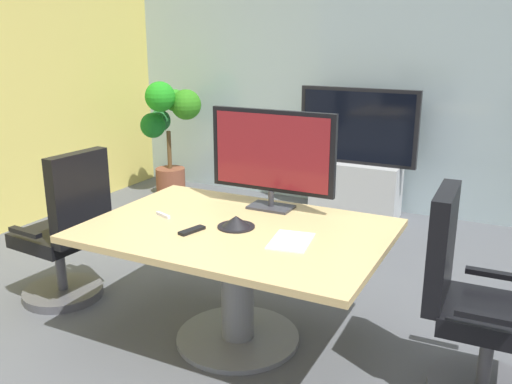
{
  "coord_description": "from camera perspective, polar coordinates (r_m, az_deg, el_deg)",
  "views": [
    {
      "loc": [
        1.36,
        -2.69,
        1.84
      ],
      "look_at": [
        -0.11,
        0.22,
        0.89
      ],
      "focal_mm": 38.7,
      "sensor_mm": 36.0,
      "label": 1
    }
  ],
  "objects": [
    {
      "name": "ground_plane",
      "position": [
        3.53,
        -0.06,
        -15.21
      ],
      "size": [
        7.1,
        7.1,
        0.0
      ],
      "primitive_type": "plane",
      "color": "#515459"
    },
    {
      "name": "wall_back_glass_partition",
      "position": [
        5.88,
        13.65,
        12.18
      ],
      "size": [
        6.1,
        0.1,
        2.93
      ],
      "primitive_type": "cube",
      "color": "#9EB2B7",
      "rests_on": "ground"
    },
    {
      "name": "conference_table",
      "position": [
        3.3,
        -1.97,
        -6.87
      ],
      "size": [
        1.73,
        1.19,
        0.74
      ],
      "color": "tan",
      "rests_on": "ground"
    },
    {
      "name": "office_chair_left",
      "position": [
        4.04,
        -18.97,
        -4.69
      ],
      "size": [
        0.61,
        0.59,
        1.09
      ],
      "rotation": [
        0.0,
        0.0,
        -1.66
      ],
      "color": "#4C4C51",
      "rests_on": "ground"
    },
    {
      "name": "office_chair_right",
      "position": [
        3.09,
        21.33,
        -11.55
      ],
      "size": [
        0.6,
        0.58,
        1.09
      ],
      "rotation": [
        0.0,
        0.0,
        1.59
      ],
      "color": "#4C4C51",
      "rests_on": "ground"
    },
    {
      "name": "tv_monitor",
      "position": [
        3.49,
        1.67,
        3.97
      ],
      "size": [
        0.84,
        0.18,
        0.64
      ],
      "color": "#333338",
      "rests_on": "conference_table"
    },
    {
      "name": "wall_display_unit",
      "position": [
        5.75,
        10.28,
        1.91
      ],
      "size": [
        1.2,
        0.36,
        1.31
      ],
      "color": "#B7BABC",
      "rests_on": "ground"
    },
    {
      "name": "potted_plant",
      "position": [
        6.39,
        -9.0,
        7.0
      ],
      "size": [
        0.7,
        0.63,
        1.32
      ],
      "color": "brown",
      "rests_on": "ground"
    },
    {
      "name": "conference_phone",
      "position": [
        3.22,
        -2.07,
        -3.14
      ],
      "size": [
        0.22,
        0.22,
        0.07
      ],
      "color": "black",
      "rests_on": "conference_table"
    },
    {
      "name": "remote_control",
      "position": [
        3.17,
        -6.64,
        -3.97
      ],
      "size": [
        0.09,
        0.18,
        0.02
      ],
      "primitive_type": "cube",
      "rotation": [
        0.0,
        0.0,
        -0.26
      ],
      "color": "black",
      "rests_on": "conference_table"
    },
    {
      "name": "whiteboard_marker",
      "position": [
        3.45,
        -9.58,
        -2.38
      ],
      "size": [
        0.13,
        0.07,
        0.02
      ],
      "primitive_type": "cube",
      "rotation": [
        0.0,
        0.0,
        -0.37
      ],
      "color": "silver",
      "rests_on": "conference_table"
    },
    {
      "name": "paper_notepad",
      "position": [
        3.02,
        3.63,
        -5.09
      ],
      "size": [
        0.25,
        0.33,
        0.01
      ],
      "primitive_type": "cube",
      "rotation": [
        0.0,
        0.0,
        0.16
      ],
      "color": "white",
      "rests_on": "conference_table"
    }
  ]
}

